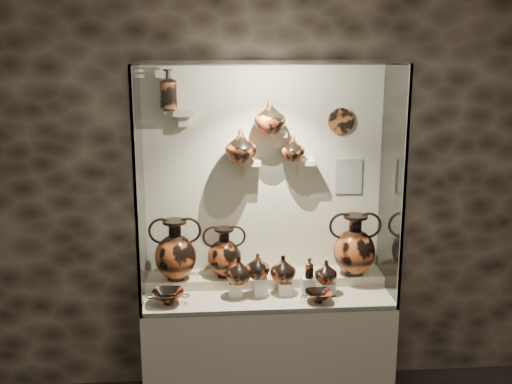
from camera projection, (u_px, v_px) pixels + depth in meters
wall_back at (263, 174)px, 4.58m from camera, size 5.00×0.02×3.20m
plinth at (267, 348)px, 4.55m from camera, size 1.70×0.60×0.80m
front_tier at (267, 294)px, 4.45m from camera, size 1.68×0.58×0.03m
rear_tier at (265, 280)px, 4.61m from camera, size 1.70×0.25×0.10m
back_panel at (263, 174)px, 4.57m from camera, size 1.70×0.03×1.60m
glass_front at (272, 195)px, 3.98m from camera, size 1.70×0.01×1.60m
glass_left at (139, 187)px, 4.20m from camera, size 0.01×0.60×1.60m
glass_right at (392, 182)px, 4.33m from camera, size 0.01×0.60×1.60m
glass_top at (268, 62)px, 4.07m from camera, size 1.70×0.60×0.01m
frame_post_left at (136, 197)px, 3.92m from camera, size 0.02×0.02×1.60m
frame_post_right at (404, 192)px, 4.05m from camera, size 0.02×0.02×1.60m
pedestal_a at (236, 289)px, 4.37m from camera, size 0.09×0.09×0.10m
pedestal_b at (261, 286)px, 4.38m from camera, size 0.09×0.09×0.13m
pedestal_c at (285, 288)px, 4.40m from camera, size 0.09×0.09×0.09m
pedestal_d at (308, 286)px, 4.41m from camera, size 0.09×0.09×0.12m
pedestal_e at (328, 288)px, 4.42m from camera, size 0.09×0.09×0.08m
bracket_ul at (184, 113)px, 4.35m from camera, size 0.14×0.12×0.04m
bracket_ca at (250, 163)px, 4.47m from camera, size 0.14×0.12×0.04m
bracket_cb at (279, 134)px, 4.43m from camera, size 0.10×0.12×0.04m
bracket_cc at (304, 162)px, 4.49m from camera, size 0.14×0.12×0.04m
amphora_left at (175, 250)px, 4.45m from camera, size 0.37×0.37×0.43m
amphora_mid at (224, 252)px, 4.51m from camera, size 0.31×0.31×0.36m
amphora_right at (354, 245)px, 4.54m from camera, size 0.45×0.45×0.45m
jug_a at (238, 270)px, 4.33m from camera, size 0.19×0.19×0.18m
jug_b at (258, 266)px, 4.34m from camera, size 0.22×0.22×0.17m
jug_c at (283, 269)px, 4.38m from camera, size 0.19×0.19×0.18m
jug_e at (326, 272)px, 4.39m from camera, size 0.16×0.16×0.16m
lekythos_small at (309, 267)px, 4.36m from camera, size 0.09×0.09×0.16m
kylix_left at (168, 296)px, 4.24m from camera, size 0.32×0.29×0.11m
kylix_right at (318, 296)px, 4.28m from camera, size 0.25×0.22×0.09m
lekythos_tall at (168, 87)px, 4.29m from camera, size 0.15×0.15×0.32m
ovoid_vase_a at (241, 146)px, 4.37m from camera, size 0.25×0.25×0.23m
ovoid_vase_b at (270, 116)px, 4.34m from camera, size 0.25×0.25×0.22m
ovoid_vase_c at (293, 148)px, 4.43m from camera, size 0.22×0.22×0.17m
wall_plate at (341, 121)px, 4.49m from camera, size 0.19×0.02×0.19m
info_placard at (349, 176)px, 4.60m from camera, size 0.19×0.01×0.26m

